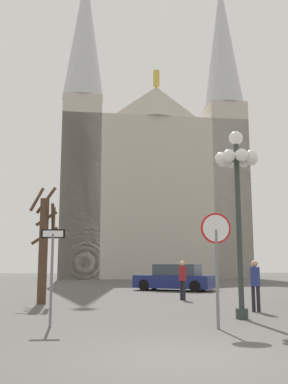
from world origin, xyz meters
TOP-DOWN VIEW (x-y plane):
  - ground_plane at (0.00, 0.00)m, footprint 120.00×120.00m
  - cathedral at (3.79, 39.21)m, footprint 19.92×11.86m
  - stop_sign at (1.36, 3.21)m, footprint 0.78×0.08m
  - one_way_arrow_sign at (-2.82, 4.02)m, footprint 0.63×0.07m
  - street_lamp at (2.56, 5.05)m, footprint 1.35×1.35m
  - bare_tree at (-3.88, 10.29)m, footprint 1.12×0.99m
  - parked_car_far_navy at (2.71, 17.79)m, footprint 4.79×3.71m
  - pedestrian_walking at (2.00, 11.41)m, footprint 0.32×0.32m
  - pedestrian_standing at (3.59, 6.72)m, footprint 0.32×0.32m

SIDE VIEW (x-z plane):
  - ground_plane at x=0.00m, z-range 0.00..0.00m
  - parked_car_far_navy at x=2.71m, z-range -0.05..1.46m
  - pedestrian_walking at x=2.00m, z-range 0.18..1.85m
  - pedestrian_standing at x=3.59m, z-range 0.18..1.87m
  - one_way_arrow_sign at x=-2.82m, z-range 0.31..2.79m
  - stop_sign at x=1.36m, z-range 0.58..3.45m
  - bare_tree at x=-3.88m, z-range -0.03..4.74m
  - street_lamp at x=2.56m, z-range 1.38..7.02m
  - cathedral at x=3.79m, z-range -6.58..27.94m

